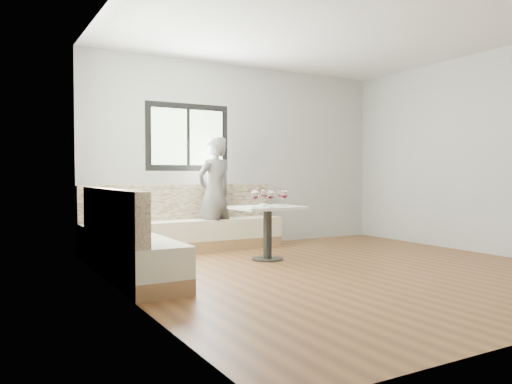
# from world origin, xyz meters

# --- Properties ---
(room) EXTENTS (5.01, 5.01, 2.81)m
(room) POSITION_xyz_m (-0.08, 0.08, 1.41)
(room) COLOR brown
(room) RESTS_ON ground
(banquette) EXTENTS (2.90, 2.80, 0.95)m
(banquette) POSITION_xyz_m (-1.59, 1.63, 0.33)
(banquette) COLOR olive
(banquette) RESTS_ON ground
(table) EXTENTS (0.84, 0.66, 0.69)m
(table) POSITION_xyz_m (-0.39, 1.05, 0.52)
(table) COLOR black
(table) RESTS_ON ground
(person) EXTENTS (0.69, 0.54, 1.65)m
(person) POSITION_xyz_m (-0.63, 2.15, 0.83)
(person) COLOR #64615E
(person) RESTS_ON ground
(olive_ramekin) EXTENTS (0.10, 0.10, 0.04)m
(olive_ramekin) POSITION_xyz_m (-0.47, 1.02, 0.71)
(olive_ramekin) COLOR white
(olive_ramekin) RESTS_ON table
(wine_glass_a) EXTENTS (0.10, 0.10, 0.22)m
(wine_glass_a) POSITION_xyz_m (-0.67, 0.88, 0.85)
(wine_glass_a) COLOR white
(wine_glass_a) RESTS_ON table
(wine_glass_b) EXTENTS (0.10, 0.10, 0.22)m
(wine_glass_b) POSITION_xyz_m (-0.47, 0.84, 0.85)
(wine_glass_b) COLOR white
(wine_glass_b) RESTS_ON table
(wine_glass_c) EXTENTS (0.10, 0.10, 0.22)m
(wine_glass_c) POSITION_xyz_m (-0.23, 0.90, 0.85)
(wine_glass_c) COLOR white
(wine_glass_c) RESTS_ON table
(wine_glass_d) EXTENTS (0.10, 0.10, 0.22)m
(wine_glass_d) POSITION_xyz_m (-0.38, 1.16, 0.85)
(wine_glass_d) COLOR white
(wine_glass_d) RESTS_ON table
(wine_glass_e) EXTENTS (0.10, 0.10, 0.22)m
(wine_glass_e) POSITION_xyz_m (-0.12, 1.16, 0.85)
(wine_glass_e) COLOR white
(wine_glass_e) RESTS_ON table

